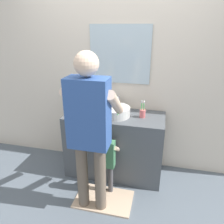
{
  "coord_description": "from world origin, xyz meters",
  "views": [
    {
      "loc": [
        0.54,
        -2.09,
        1.84
      ],
      "look_at": [
        0.0,
        0.15,
        0.92
      ],
      "focal_mm": 34.58,
      "sensor_mm": 36.0,
      "label": 1
    }
  ],
  "objects_px": {
    "adult_parent": "(90,123)",
    "toothbrush_cup": "(143,113)",
    "child_toddler": "(107,157)",
    "soap_bottle": "(90,106)"
  },
  "relations": [
    {
      "from": "toothbrush_cup",
      "to": "child_toddler",
      "type": "xyz_separation_m",
      "value": [
        -0.34,
        -0.42,
        -0.4
      ]
    },
    {
      "from": "child_toddler",
      "to": "soap_bottle",
      "type": "bearing_deg",
      "value": 126.63
    },
    {
      "from": "adult_parent",
      "to": "toothbrush_cup",
      "type": "bearing_deg",
      "value": 56.81
    },
    {
      "from": "toothbrush_cup",
      "to": "child_toddler",
      "type": "distance_m",
      "value": 0.67
    },
    {
      "from": "soap_bottle",
      "to": "adult_parent",
      "type": "bearing_deg",
      "value": -70.69
    },
    {
      "from": "soap_bottle",
      "to": "child_toddler",
      "type": "distance_m",
      "value": 0.72
    },
    {
      "from": "toothbrush_cup",
      "to": "adult_parent",
      "type": "distance_m",
      "value": 0.8
    },
    {
      "from": "toothbrush_cup",
      "to": "soap_bottle",
      "type": "distance_m",
      "value": 0.69
    },
    {
      "from": "soap_bottle",
      "to": "child_toddler",
      "type": "relative_size",
      "value": 0.21
    },
    {
      "from": "toothbrush_cup",
      "to": "adult_parent",
      "type": "height_order",
      "value": "adult_parent"
    }
  ]
}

